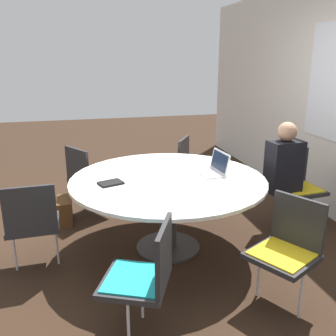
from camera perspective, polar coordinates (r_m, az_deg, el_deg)
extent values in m
plane|color=black|center=(3.83, 0.00, -11.99)|extent=(16.00, 16.00, 0.00)
cylinder|color=#333333|center=(3.82, 0.00, -11.86)|extent=(0.63, 0.63, 0.02)
cylinder|color=#333333|center=(3.67, 0.00, -7.05)|extent=(0.17, 0.17, 0.68)
cylinder|color=white|center=(3.54, 0.00, -1.78)|extent=(1.85, 1.85, 0.03)
cube|color=#262628|center=(4.36, 19.48, -3.21)|extent=(0.46, 0.48, 0.04)
cube|color=gold|center=(4.35, 19.51, -2.89)|extent=(0.40, 0.42, 0.01)
cube|color=#262628|center=(4.43, 18.22, 0.26)|extent=(0.07, 0.42, 0.40)
cylinder|color=silver|center=(4.54, 21.00, -5.54)|extent=(0.02, 0.02, 0.40)
cylinder|color=silver|center=(4.33, 17.30, -6.27)|extent=(0.02, 0.02, 0.40)
cube|color=#262628|center=(4.76, 4.62, -0.57)|extent=(0.60, 0.59, 0.04)
cube|color=#E04C1E|center=(4.75, 4.63, -0.27)|extent=(0.52, 0.52, 0.01)
cube|color=#262628|center=(4.74, 2.40, 2.19)|extent=(0.37, 0.25, 0.40)
cylinder|color=silver|center=(5.00, 5.05, -2.39)|extent=(0.02, 0.02, 0.40)
cylinder|color=silver|center=(4.67, 4.03, -3.80)|extent=(0.02, 0.02, 0.40)
cube|color=#262628|center=(4.52, -11.44, -1.80)|extent=(0.60, 0.59, 0.04)
cube|color=#E04C1E|center=(4.52, -11.46, -1.49)|extent=(0.53, 0.52, 0.01)
cube|color=#262628|center=(4.36, -13.69, 0.35)|extent=(0.37, 0.25, 0.40)
cylinder|color=silver|center=(4.74, -12.56, -3.84)|extent=(0.02, 0.02, 0.40)
cylinder|color=silver|center=(4.46, -9.92, -5.02)|extent=(0.02, 0.02, 0.40)
cube|color=#262628|center=(3.52, -19.81, -8.09)|extent=(0.44, 0.46, 0.04)
cube|color=gold|center=(3.51, -19.85, -7.71)|extent=(0.39, 0.41, 0.01)
cube|color=#262628|center=(3.26, -20.32, -5.99)|extent=(0.05, 0.42, 0.40)
cylinder|color=silver|center=(3.63, -22.34, -11.47)|extent=(0.02, 0.02, 0.40)
cylinder|color=silver|center=(3.61, -16.55, -11.06)|extent=(0.02, 0.02, 0.40)
cube|color=#262628|center=(2.58, -5.05, -16.82)|extent=(0.57, 0.56, 0.04)
cube|color=teal|center=(2.57, -5.06, -16.34)|extent=(0.50, 0.50, 0.01)
cube|color=#262628|center=(2.43, -0.61, -13.02)|extent=(0.39, 0.20, 0.40)
cylinder|color=silver|center=(2.57, -6.03, -23.11)|extent=(0.02, 0.02, 0.40)
cylinder|color=silver|center=(2.85, -3.94, -18.55)|extent=(0.02, 0.02, 0.40)
cube|color=#262628|center=(2.95, 16.91, -12.84)|extent=(0.59, 0.58, 0.04)
cube|color=gold|center=(2.94, 16.96, -12.40)|extent=(0.52, 0.51, 0.01)
cube|color=#262628|center=(3.01, 19.20, -7.77)|extent=(0.38, 0.23, 0.40)
cylinder|color=silver|center=(3.00, 19.62, -17.60)|extent=(0.02, 0.02, 0.40)
cylinder|color=silver|center=(3.14, 13.65, -15.30)|extent=(0.02, 0.02, 0.40)
cylinder|color=black|center=(4.27, 18.44, -6.44)|extent=(0.10, 0.10, 0.44)
cylinder|color=black|center=(4.17, 16.45, -6.84)|extent=(0.10, 0.10, 0.44)
cube|color=black|center=(4.12, 17.25, 0.21)|extent=(0.25, 0.38, 0.55)
sphere|color=#A87A5B|center=(4.04, 17.72, 5.31)|extent=(0.20, 0.20, 0.20)
cube|color=silver|center=(3.69, 6.40, -0.72)|extent=(0.36, 0.25, 0.02)
cube|color=silver|center=(3.70, 7.93, 1.04)|extent=(0.34, 0.08, 0.20)
cube|color=black|center=(3.70, 7.84, 1.03)|extent=(0.31, 0.07, 0.17)
cube|color=black|center=(3.41, -8.73, -2.27)|extent=(0.21, 0.25, 0.02)
cube|color=#513319|center=(4.46, -15.44, -6.28)|extent=(0.36, 0.16, 0.28)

